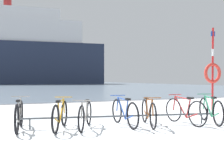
{
  "coord_description": "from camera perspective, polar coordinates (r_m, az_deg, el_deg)",
  "views": [
    {
      "loc": [
        -1.24,
        -3.61,
        1.27
      ],
      "look_at": [
        1.66,
        3.89,
        1.12
      ],
      "focal_mm": 39.9,
      "sensor_mm": 36.0,
      "label": 1
    }
  ],
  "objects": [
    {
      "name": "bicycle_2",
      "position": [
        6.5,
        -6.11,
        -7.06
      ],
      "size": [
        0.79,
        1.53,
        0.78
      ],
      "color": "black",
      "rests_on": "ground"
    },
    {
      "name": "bicycle_3",
      "position": [
        6.83,
        2.79,
        -6.5
      ],
      "size": [
        0.46,
        1.78,
        0.82
      ],
      "color": "black",
      "rests_on": "ground"
    },
    {
      "name": "rescue_post",
      "position": [
        11.12,
        22.07,
        2.66
      ],
      "size": [
        0.85,
        0.13,
        3.4
      ],
      "color": "red",
      "rests_on": "ground"
    },
    {
      "name": "bike_rack",
      "position": [
        6.76,
        2.12,
        -7.43
      ],
      "size": [
        5.17,
        1.01,
        0.31
      ],
      "color": "#4C5156",
      "rests_on": "ground"
    },
    {
      "name": "bicycle_1",
      "position": [
        6.46,
        -11.77,
        -7.02
      ],
      "size": [
        0.71,
        1.59,
        0.81
      ],
      "color": "black",
      "rests_on": "ground"
    },
    {
      "name": "ferry_ship",
      "position": [
        73.63,
        -18.39,
        6.67
      ],
      "size": [
        40.57,
        15.55,
        25.5
      ],
      "color": "#232D47",
      "rests_on": "ground"
    },
    {
      "name": "bicycle_5",
      "position": [
        7.38,
        16.29,
        -5.93
      ],
      "size": [
        0.46,
        1.68,
        0.83
      ],
      "color": "black",
      "rests_on": "ground"
    },
    {
      "name": "ground",
      "position": [
        57.54,
        -19.88,
        -0.33
      ],
      "size": [
        80.0,
        132.0,
        0.08
      ],
      "color": "silver"
    },
    {
      "name": "bicycle_4",
      "position": [
        6.91,
        8.34,
        -6.45
      ],
      "size": [
        0.63,
        1.69,
        0.81
      ],
      "color": "black",
      "rests_on": "ground"
    },
    {
      "name": "bicycle_0",
      "position": [
        6.67,
        -20.51,
        -6.73
      ],
      "size": [
        0.46,
        1.72,
        0.83
      ],
      "color": "black",
      "rests_on": "ground"
    },
    {
      "name": "bicycle_6",
      "position": [
        7.8,
        21.61,
        -5.6
      ],
      "size": [
        0.73,
        1.68,
        0.83
      ],
      "color": "black",
      "rests_on": "ground"
    }
  ]
}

